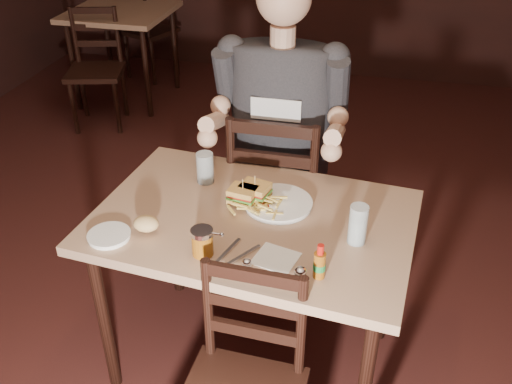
% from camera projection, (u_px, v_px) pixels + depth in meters
% --- Properties ---
extents(room_shell, '(7.00, 7.00, 7.00)m').
position_uv_depth(room_shell, '(300.00, 44.00, 1.89)').
color(room_shell, black).
rests_on(room_shell, ground).
extents(main_table, '(1.26, 0.91, 0.77)m').
position_uv_depth(main_table, '(253.00, 234.00, 2.19)').
color(main_table, tan).
rests_on(main_table, ground).
extents(bg_table, '(0.81, 0.81, 0.77)m').
position_uv_depth(bg_table, '(121.00, 20.00, 4.69)').
color(bg_table, tan).
rests_on(bg_table, ground).
extents(chair_far, '(0.45, 0.50, 0.98)m').
position_uv_depth(chair_far, '(279.00, 196.00, 2.79)').
color(chair_far, black).
rests_on(chair_far, ground).
extents(bg_chair_far, '(0.54, 0.56, 0.88)m').
position_uv_depth(bg_chair_far, '(150.00, 30.00, 5.27)').
color(bg_chair_far, black).
rests_on(bg_chair_far, ground).
extents(bg_chair_near, '(0.51, 0.53, 0.88)m').
position_uv_depth(bg_chair_near, '(95.00, 71.00, 4.37)').
color(bg_chair_near, black).
rests_on(bg_chair_near, ground).
extents(diner, '(0.60, 0.48, 1.05)m').
position_uv_depth(diner, '(280.00, 97.00, 2.45)').
color(diner, '#2F2D32').
rests_on(diner, chair_far).
extents(dinner_plate, '(0.28, 0.28, 0.01)m').
position_uv_depth(dinner_plate, '(278.00, 204.00, 2.20)').
color(dinner_plate, white).
rests_on(dinner_plate, main_table).
extents(sandwich_left, '(0.13, 0.11, 0.10)m').
position_uv_depth(sandwich_left, '(255.00, 187.00, 2.21)').
color(sandwich_left, '#E0AE5B').
rests_on(sandwich_left, dinner_plate).
extents(sandwich_right, '(0.12, 0.10, 0.09)m').
position_uv_depth(sandwich_right, '(243.00, 191.00, 2.18)').
color(sandwich_right, '#E0AE5B').
rests_on(sandwich_right, dinner_plate).
extents(fries_pile, '(0.25, 0.19, 0.04)m').
position_uv_depth(fries_pile, '(255.00, 203.00, 2.17)').
color(fries_pile, '#DDBE5C').
rests_on(fries_pile, dinner_plate).
extents(ketchup_dollop, '(0.05, 0.05, 0.01)m').
position_uv_depth(ketchup_dollop, '(264.00, 206.00, 2.17)').
color(ketchup_dollop, maroon).
rests_on(ketchup_dollop, dinner_plate).
extents(glass_left, '(0.08, 0.08, 0.13)m').
position_uv_depth(glass_left, '(205.00, 168.00, 2.33)').
color(glass_left, silver).
rests_on(glass_left, main_table).
extents(glass_right, '(0.07, 0.07, 0.15)m').
position_uv_depth(glass_right, '(358.00, 225.00, 1.98)').
color(glass_right, silver).
rests_on(glass_right, main_table).
extents(hot_sauce, '(0.04, 0.04, 0.13)m').
position_uv_depth(hot_sauce, '(320.00, 261.00, 1.82)').
color(hot_sauce, brown).
rests_on(hot_sauce, main_table).
extents(salt_shaker, '(0.03, 0.03, 0.05)m').
position_uv_depth(salt_shaker, '(247.00, 267.00, 1.85)').
color(salt_shaker, white).
rests_on(salt_shaker, main_table).
extents(pepper_shaker, '(0.04, 0.04, 0.07)m').
position_uv_depth(pepper_shaker, '(300.00, 277.00, 1.80)').
color(pepper_shaker, '#38332D').
rests_on(pepper_shaker, main_table).
extents(syrup_dispenser, '(0.09, 0.09, 0.10)m').
position_uv_depth(syrup_dispenser, '(202.00, 242.00, 1.93)').
color(syrup_dispenser, brown).
rests_on(syrup_dispenser, main_table).
extents(napkin, '(0.17, 0.16, 0.00)m').
position_uv_depth(napkin, '(276.00, 258.00, 1.93)').
color(napkin, white).
rests_on(napkin, main_table).
extents(knife, '(0.07, 0.20, 0.00)m').
position_uv_depth(knife, '(224.00, 254.00, 1.95)').
color(knife, silver).
rests_on(knife, napkin).
extents(fork, '(0.10, 0.14, 0.00)m').
position_uv_depth(fork, '(243.00, 255.00, 1.94)').
color(fork, silver).
rests_on(fork, napkin).
extents(side_plate, '(0.16, 0.16, 0.01)m').
position_uv_depth(side_plate, '(109.00, 236.00, 2.03)').
color(side_plate, white).
rests_on(side_plate, main_table).
extents(bread_roll, '(0.10, 0.09, 0.06)m').
position_uv_depth(bread_roll, '(146.00, 224.00, 2.04)').
color(bread_roll, tan).
rests_on(bread_roll, side_plate).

